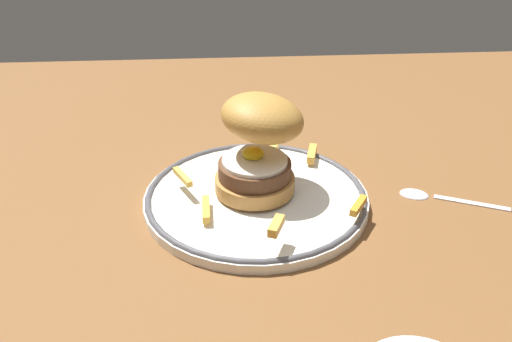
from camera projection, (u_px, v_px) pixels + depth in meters
ground_plane at (287, 213)px, 74.96cm from camera, size 113.26×107.12×4.00cm
dinner_plate at (256, 198)px, 72.69cm from camera, size 27.17×27.17×1.60cm
burger at (259, 142)px, 70.87cm from camera, size 12.53×12.79×12.18cm
fries_pile at (263, 177)px, 73.77cm from camera, size 22.59×23.53×2.98cm
spoon at (426, 193)px, 74.57cm from camera, size 12.87×6.89×0.90cm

